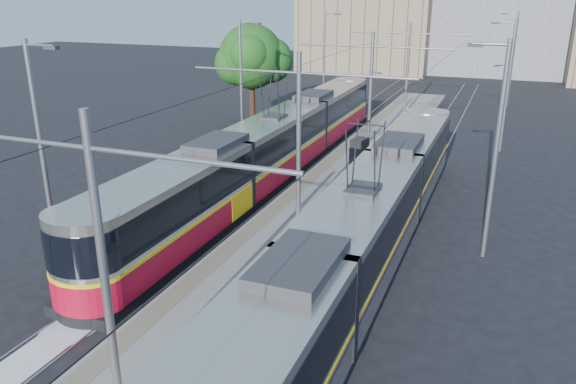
% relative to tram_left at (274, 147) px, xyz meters
% --- Properties ---
extents(ground, '(160.00, 160.00, 0.00)m').
position_rel_tram_left_xyz_m(ground, '(3.60, -13.91, -1.71)').
color(ground, black).
rests_on(ground, ground).
extents(platform, '(4.00, 50.00, 0.30)m').
position_rel_tram_left_xyz_m(platform, '(3.60, 3.09, -1.56)').
color(platform, gray).
rests_on(platform, ground).
extents(tactile_strip_left, '(0.70, 50.00, 0.01)m').
position_rel_tram_left_xyz_m(tactile_strip_left, '(2.15, 3.09, -1.40)').
color(tactile_strip_left, gray).
rests_on(tactile_strip_left, platform).
extents(tactile_strip_right, '(0.70, 50.00, 0.01)m').
position_rel_tram_left_xyz_m(tactile_strip_right, '(5.05, 3.09, -1.40)').
color(tactile_strip_right, gray).
rests_on(tactile_strip_right, platform).
extents(rails, '(8.71, 70.00, 0.03)m').
position_rel_tram_left_xyz_m(rails, '(3.60, 3.09, -1.69)').
color(rails, gray).
rests_on(rails, ground).
extents(track_arrow, '(1.20, 5.00, 0.01)m').
position_rel_tram_left_xyz_m(track_arrow, '(0.00, -16.91, -1.70)').
color(track_arrow, silver).
rests_on(track_arrow, ground).
extents(tram_left, '(2.43, 31.21, 5.50)m').
position_rel_tram_left_xyz_m(tram_left, '(0.00, 0.00, 0.00)').
color(tram_left, black).
rests_on(tram_left, ground).
extents(tram_right, '(2.43, 29.94, 5.50)m').
position_rel_tram_left_xyz_m(tram_right, '(7.20, -9.44, 0.15)').
color(tram_right, black).
rests_on(tram_right, ground).
extents(catenary, '(9.20, 70.00, 7.00)m').
position_rel_tram_left_xyz_m(catenary, '(3.60, 0.24, 2.82)').
color(catenary, gray).
rests_on(catenary, platform).
extents(street_lamps, '(15.18, 38.22, 8.00)m').
position_rel_tram_left_xyz_m(street_lamps, '(3.60, 7.09, 2.48)').
color(street_lamps, gray).
rests_on(street_lamps, ground).
extents(shelter, '(0.81, 1.14, 2.30)m').
position_rel_tram_left_xyz_m(shelter, '(4.63, 0.00, -0.20)').
color(shelter, black).
rests_on(shelter, platform).
extents(tree, '(5.10, 4.71, 7.41)m').
position_rel_tram_left_xyz_m(tree, '(-6.06, 11.01, 3.30)').
color(tree, '#382314').
rests_on(tree, ground).
extents(building_left, '(16.32, 12.24, 14.17)m').
position_rel_tram_left_xyz_m(building_left, '(-6.40, 46.09, 5.39)').
color(building_left, gray).
rests_on(building_left, ground).
extents(building_centre, '(18.36, 14.28, 14.29)m').
position_rel_tram_left_xyz_m(building_centre, '(9.60, 50.09, 5.45)').
color(building_centre, gray).
rests_on(building_centre, ground).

